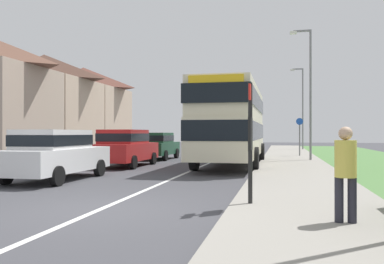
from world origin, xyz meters
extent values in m
plane|color=#424247|center=(0.00, 0.00, 0.00)|extent=(120.00, 120.00, 0.00)
cube|color=silver|center=(0.00, 8.00, 0.00)|extent=(0.14, 60.00, 0.01)
cube|color=gray|center=(4.20, 6.00, 0.06)|extent=(3.20, 68.00, 0.12)
cube|color=beige|center=(1.35, 11.56, 1.32)|extent=(2.50, 10.03, 1.65)
cube|color=beige|center=(1.35, 11.56, 2.92)|extent=(2.45, 9.83, 1.55)
cube|color=black|center=(1.35, 11.56, 1.65)|extent=(2.53, 10.08, 0.76)
cube|color=black|center=(1.35, 11.56, 3.00)|extent=(2.53, 10.08, 0.72)
cube|color=gold|center=(1.35, 6.59, 3.42)|extent=(2.00, 0.08, 0.44)
cylinder|color=black|center=(0.10, 14.67, 0.50)|extent=(0.30, 1.00, 1.00)
cylinder|color=black|center=(2.60, 14.67, 0.50)|extent=(0.30, 1.00, 1.00)
cylinder|color=black|center=(0.10, 8.80, 0.50)|extent=(0.30, 1.00, 1.00)
cylinder|color=black|center=(2.60, 8.80, 0.50)|extent=(0.30, 1.00, 1.00)
cube|color=silver|center=(-3.67, 4.51, 0.68)|extent=(1.77, 4.56, 0.75)
cube|color=silver|center=(-3.67, 4.29, 1.36)|extent=(1.56, 2.51, 0.62)
cube|color=black|center=(-3.67, 4.29, 1.33)|extent=(1.60, 2.53, 0.35)
cylinder|color=black|center=(-4.54, 5.93, 0.30)|extent=(0.20, 0.60, 0.60)
cylinder|color=black|center=(-2.80, 5.93, 0.30)|extent=(0.20, 0.60, 0.60)
cylinder|color=black|center=(-4.54, 3.10, 0.30)|extent=(0.20, 0.60, 0.60)
cylinder|color=black|center=(-2.80, 3.10, 0.30)|extent=(0.20, 0.60, 0.60)
cube|color=#B21E1E|center=(-3.49, 10.16, 0.69)|extent=(1.84, 4.46, 0.78)
cube|color=#B21E1E|center=(-3.49, 9.94, 1.40)|extent=(1.62, 2.45, 0.64)
cube|color=black|center=(-3.49, 9.94, 1.37)|extent=(1.66, 2.48, 0.36)
cylinder|color=black|center=(-4.39, 11.54, 0.30)|extent=(0.20, 0.60, 0.60)
cylinder|color=black|center=(-2.58, 11.54, 0.30)|extent=(0.20, 0.60, 0.60)
cylinder|color=black|center=(-4.39, 8.78, 0.30)|extent=(0.20, 0.60, 0.60)
cylinder|color=black|center=(-2.58, 8.78, 0.30)|extent=(0.20, 0.60, 0.60)
cube|color=#19472D|center=(-3.56, 15.31, 0.65)|extent=(1.78, 4.07, 0.71)
cube|color=#19472D|center=(-3.56, 15.11, 1.29)|extent=(1.56, 2.24, 0.58)
cube|color=black|center=(-3.56, 15.11, 1.26)|extent=(1.60, 2.26, 0.32)
cylinder|color=black|center=(-4.43, 16.57, 0.30)|extent=(0.20, 0.60, 0.60)
cylinder|color=black|center=(-2.69, 16.57, 0.30)|extent=(0.20, 0.60, 0.60)
cylinder|color=black|center=(-4.43, 14.05, 0.30)|extent=(0.20, 0.60, 0.60)
cylinder|color=black|center=(-2.69, 14.05, 0.30)|extent=(0.20, 0.60, 0.60)
cylinder|color=#23232D|center=(4.53, -0.72, 0.42)|extent=(0.14, 0.14, 0.85)
cylinder|color=#23232D|center=(4.73, -0.72, 0.42)|extent=(0.14, 0.14, 0.85)
cylinder|color=#D1C14C|center=(4.63, -0.72, 1.15)|extent=(0.34, 0.34, 0.60)
sphere|color=tan|center=(4.63, -0.72, 1.56)|extent=(0.22, 0.22, 0.22)
cylinder|color=black|center=(3.00, 0.75, 1.30)|extent=(0.09, 0.09, 2.60)
cube|color=red|center=(3.00, 0.75, 2.40)|extent=(0.04, 0.44, 0.32)
cube|color=black|center=(3.00, 0.77, 1.55)|extent=(0.06, 0.52, 0.68)
cylinder|color=slate|center=(4.82, 18.93, 1.05)|extent=(0.08, 0.08, 2.10)
cylinder|color=blue|center=(4.82, 18.93, 2.30)|extent=(0.44, 0.03, 0.44)
cylinder|color=slate|center=(5.20, 14.89, 3.56)|extent=(0.12, 0.12, 7.13)
cube|color=slate|center=(4.75, 14.89, 7.08)|extent=(0.90, 0.10, 0.10)
cube|color=silver|center=(4.30, 14.89, 7.01)|extent=(0.36, 0.20, 0.14)
cylinder|color=slate|center=(5.58, 29.49, 3.66)|extent=(0.12, 0.12, 7.33)
cube|color=slate|center=(5.13, 29.49, 7.28)|extent=(0.90, 0.10, 0.10)
cube|color=silver|center=(4.68, 29.49, 7.21)|extent=(0.36, 0.20, 0.14)
cube|color=#C1A88E|center=(-13.26, 18.78, 2.70)|extent=(6.83, 5.87, 5.40)
pyramid|color=#4C3328|center=(-13.26, 18.78, 6.35)|extent=(6.83, 5.87, 1.91)
cube|color=#C1A88E|center=(-13.26, 24.77, 2.70)|extent=(6.83, 5.87, 5.40)
pyramid|color=brown|center=(-13.26, 24.77, 6.35)|extent=(6.83, 5.87, 1.91)
camera|label=1|loc=(3.60, -7.59, 1.57)|focal=37.66mm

